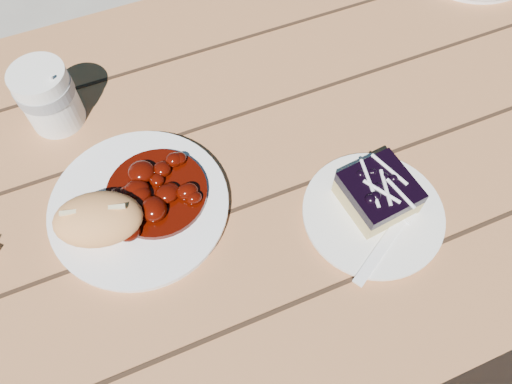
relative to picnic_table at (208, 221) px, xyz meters
name	(u,v)px	position (x,y,z in m)	size (l,w,h in m)	color
ground	(225,313)	(0.00, 0.00, -0.59)	(60.00, 60.00, 0.00)	gray
picnic_table	(208,221)	(0.00, 0.00, 0.00)	(2.00, 1.55, 0.75)	brown
main_plate	(140,207)	(-0.10, -0.03, 0.17)	(0.25, 0.25, 0.02)	white
goulash_stew	(155,187)	(-0.07, -0.02, 0.20)	(0.15, 0.15, 0.04)	#400802
bread_roll	(98,219)	(-0.15, -0.05, 0.21)	(0.12, 0.08, 0.06)	#E49A57
dessert_plate	(373,214)	(0.21, -0.16, 0.17)	(0.20, 0.20, 0.01)	white
blueberry_cake	(378,193)	(0.22, -0.15, 0.20)	(0.10, 0.10, 0.05)	tan
fork_dessert	(381,249)	(0.19, -0.22, 0.17)	(0.03, 0.16, 0.01)	white
coffee_cup	(48,97)	(-0.17, 0.19, 0.21)	(0.08, 0.08, 0.11)	white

